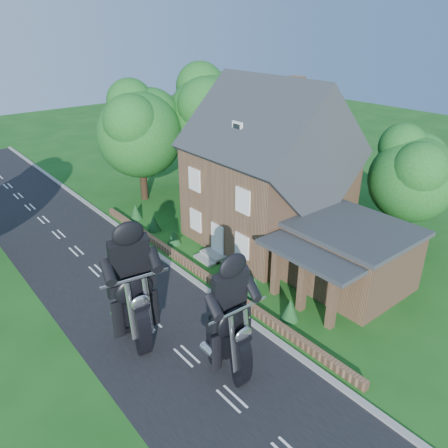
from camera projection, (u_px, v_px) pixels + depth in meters
ground at (187, 356)px, 18.64m from camera, size 120.00×120.00×0.00m
road at (187, 356)px, 18.63m from camera, size 7.00×80.00×0.02m
kerb at (250, 321)px, 20.70m from camera, size 0.30×80.00×0.12m
garden_wall at (199, 271)px, 24.52m from camera, size 0.30×22.00×0.40m
house at (268, 174)px, 26.99m from camera, size 9.54×8.64×10.24m
annex at (348, 256)px, 22.96m from camera, size 7.05×5.94×3.44m
tree_annex_side at (415, 171)px, 26.50m from camera, size 5.64×5.20×7.48m
tree_house_right at (304, 137)px, 31.99m from camera, size 6.51×6.00×8.40m
tree_behind_house at (214, 112)px, 35.41m from camera, size 7.81×7.20×10.08m
tree_behind_left at (143, 126)px, 32.88m from camera, size 6.94×6.40×9.16m
shrub_a at (290, 309)px, 20.73m from camera, size 0.90×0.90×1.10m
shrub_b at (254, 287)px, 22.48m from camera, size 0.90×0.90×1.10m
shrub_c at (224, 267)px, 24.24m from camera, size 0.90×0.90×1.10m
shrub_d at (174, 236)px, 27.75m from camera, size 0.90×0.90×1.10m
shrub_e at (154, 223)px, 29.50m from camera, size 0.90×0.90×1.10m
shrub_f at (136, 212)px, 31.25m from camera, size 0.90×0.90×1.10m
motorcycle_lead at (229, 357)px, 17.39m from camera, size 0.50×1.82×1.68m
motorcycle_follow at (136, 326)px, 19.05m from camera, size 0.77×1.99×1.80m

